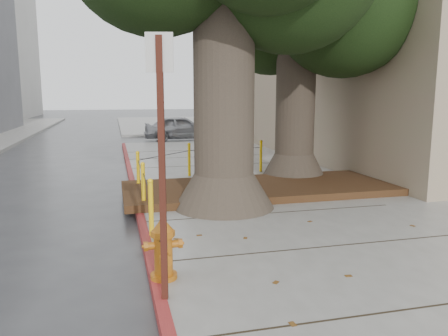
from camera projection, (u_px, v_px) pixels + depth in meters
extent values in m
plane|color=#28282B|center=(288.00, 260.00, 6.47)|extent=(140.00, 140.00, 0.00)
cube|color=slate|center=(217.00, 123.00, 36.59)|extent=(16.00, 20.00, 0.15)
cube|color=maroon|center=(141.00, 219.00, 8.36)|extent=(0.14, 26.00, 0.16)
cube|color=black|center=(260.00, 188.00, 10.38)|extent=(6.40, 2.60, 0.16)
cube|color=silver|center=(351.00, 68.00, 34.46)|extent=(10.00, 10.00, 9.00)
cube|color=slate|center=(376.00, 57.00, 41.40)|extent=(12.00, 14.00, 12.00)
cone|color=#4C3F33|center=(224.00, 190.00, 8.89)|extent=(2.04, 2.04, 0.70)
cylinder|color=#4C3F33|center=(224.00, 89.00, 8.56)|extent=(1.20, 1.20, 4.22)
cone|color=#4C3F33|center=(294.00, 166.00, 11.91)|extent=(1.77, 1.77, 0.70)
cylinder|color=#4C3F33|center=(295.00, 99.00, 11.61)|extent=(1.04, 1.04, 3.84)
cylinder|color=yellow|center=(151.00, 209.00, 7.06)|extent=(0.08, 0.08, 0.90)
sphere|color=yellow|center=(150.00, 181.00, 6.98)|extent=(0.09, 0.09, 0.09)
cylinder|color=yellow|center=(143.00, 186.00, 8.78)|extent=(0.08, 0.08, 0.90)
sphere|color=yellow|center=(143.00, 164.00, 8.70)|extent=(0.09, 0.09, 0.09)
cylinder|color=yellow|center=(138.00, 171.00, 10.50)|extent=(0.08, 0.08, 0.90)
sphere|color=yellow|center=(138.00, 153.00, 10.42)|extent=(0.09, 0.09, 0.09)
cylinder|color=yellow|center=(189.00, 160.00, 12.30)|extent=(0.08, 0.08, 0.90)
sphere|color=yellow|center=(189.00, 144.00, 12.22)|extent=(0.09, 0.09, 0.09)
cylinder|color=yellow|center=(261.00, 156.00, 13.02)|extent=(0.08, 0.08, 0.90)
sphere|color=yellow|center=(261.00, 141.00, 12.95)|extent=(0.09, 0.09, 0.09)
cylinder|color=black|center=(146.00, 182.00, 7.87)|extent=(0.02, 1.80, 0.02)
cylinder|color=black|center=(140.00, 166.00, 9.59)|extent=(0.02, 1.80, 0.02)
cylinder|color=black|center=(165.00, 155.00, 11.35)|extent=(1.51, 1.51, 0.02)
cylinder|color=black|center=(226.00, 149.00, 12.61)|extent=(2.20, 0.22, 0.02)
cylinder|color=#BB6413|center=(164.00, 276.00, 5.45)|extent=(0.34, 0.34, 0.06)
cylinder|color=#BB6413|center=(163.00, 254.00, 5.41)|extent=(0.23, 0.23, 0.52)
cylinder|color=#BB6413|center=(163.00, 234.00, 5.36)|extent=(0.31, 0.31, 0.07)
cone|color=#BB6413|center=(163.00, 226.00, 5.34)|extent=(0.29, 0.29, 0.15)
cylinder|color=#BB6413|center=(163.00, 218.00, 5.33)|extent=(0.06, 0.06, 0.05)
cylinder|color=#BB6413|center=(152.00, 246.00, 5.35)|extent=(0.15, 0.10, 0.09)
cylinder|color=#BB6413|center=(174.00, 244.00, 5.42)|extent=(0.15, 0.10, 0.09)
cylinder|color=#BB6413|center=(165.00, 258.00, 5.29)|extent=(0.14, 0.15, 0.14)
cube|color=#5999D8|center=(164.00, 246.00, 5.27)|extent=(0.07, 0.01, 0.07)
cube|color=#471911|center=(162.00, 173.00, 4.68)|extent=(0.08, 0.08, 2.87)
cube|color=silver|center=(159.00, 52.00, 4.47)|extent=(0.28, 0.09, 0.40)
imported|color=#A2A2A7|center=(181.00, 128.00, 23.41)|extent=(3.93, 1.60, 1.34)
imported|color=#98220D|center=(339.00, 125.00, 27.79)|extent=(3.24, 1.18, 1.06)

